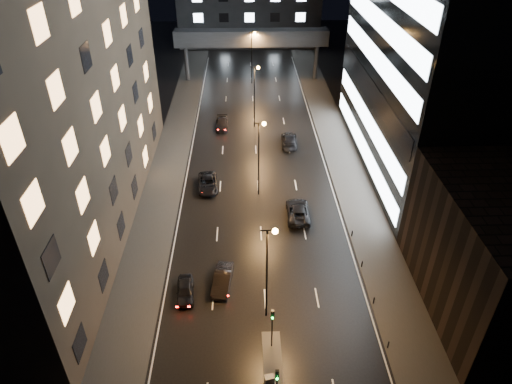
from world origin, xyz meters
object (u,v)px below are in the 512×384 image
at_px(car_toward_b, 289,140).
at_px(car_away_a, 185,290).
at_px(car_away_c, 208,183).
at_px(car_away_d, 222,124).
at_px(utility_cabinet, 269,381).
at_px(car_away_b, 222,280).
at_px(car_toward_a, 298,211).

bearing_deg(car_toward_b, car_away_a, 70.48).
xyz_separation_m(car_away_c, car_away_d, (1.27, 17.89, -0.03)).
xyz_separation_m(car_away_a, utility_cabinet, (7.56, -9.88, 0.00)).
height_order(car_away_d, car_toward_b, car_toward_b).
bearing_deg(car_away_a, car_toward_b, 62.46).
bearing_deg(car_away_a, utility_cabinet, -57.56).
xyz_separation_m(car_away_b, car_away_c, (-2.46, 17.69, -0.03)).
distance_m(car_away_a, car_toward_a, 17.36).
bearing_deg(car_away_b, car_toward_a, 59.70).
bearing_deg(car_toward_a, car_away_c, -29.27).
bearing_deg(utility_cabinet, car_toward_a, 66.14).
height_order(car_away_b, car_away_c, car_away_b).
distance_m(car_away_b, utility_cabinet, 11.83).
distance_m(car_away_c, utility_cabinet, 29.54).
bearing_deg(car_away_d, car_toward_a, -68.90).
distance_m(car_away_a, car_away_c, 18.97).
bearing_deg(car_toward_a, car_away_b, 53.51).
distance_m(car_away_a, car_away_d, 36.90).
xyz_separation_m(car_away_d, utility_cabinet, (5.21, -46.71, -0.02)).
distance_m(car_away_c, car_toward_a, 12.89).
relative_size(car_away_c, car_toward_a, 0.94).
xyz_separation_m(car_away_a, car_away_d, (2.35, 36.82, 0.03)).
bearing_deg(car_away_a, car_toward_a, 40.49).
bearing_deg(utility_cabinet, car_away_a, 115.28).
relative_size(car_away_c, car_toward_b, 0.95).
relative_size(car_away_c, car_away_d, 1.09).
relative_size(car_away_a, car_away_b, 0.85).
bearing_deg(car_away_d, car_away_b, -88.88).
height_order(car_away_d, utility_cabinet, car_away_d).
height_order(car_away_b, car_toward_a, car_toward_a).
height_order(car_away_a, car_toward_b, car_toward_b).
xyz_separation_m(car_away_b, car_away_d, (-1.19, 35.58, -0.06)).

